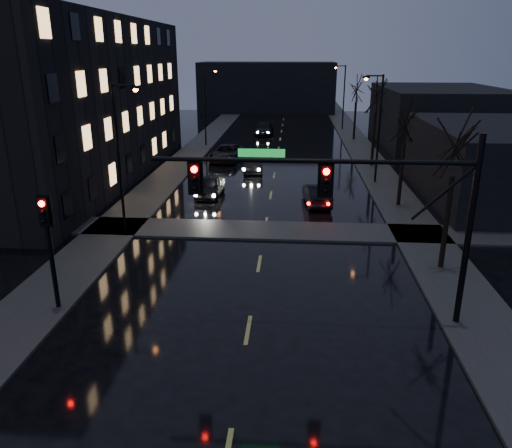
% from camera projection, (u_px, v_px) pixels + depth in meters
% --- Properties ---
extents(sidewalk_left, '(3.00, 140.00, 0.12)m').
position_uv_depth(sidewalk_left, '(179.00, 165.00, 44.01)').
color(sidewalk_left, '#2D2D2B').
rests_on(sidewalk_left, ground).
extents(sidewalk_right, '(3.00, 140.00, 0.12)m').
position_uv_depth(sidewalk_right, '(374.00, 168.00, 42.83)').
color(sidewalk_right, '#2D2D2B').
rests_on(sidewalk_right, ground).
extents(sidewalk_cross, '(40.00, 3.00, 0.12)m').
position_uv_depth(sidewalk_cross, '(265.00, 230.00, 27.86)').
color(sidewalk_cross, '#2D2D2B').
rests_on(sidewalk_cross, ground).
extents(apartment_block, '(12.00, 30.00, 12.00)m').
position_uv_depth(apartment_block, '(57.00, 101.00, 37.91)').
color(apartment_block, black).
rests_on(apartment_block, ground).
extents(commercial_right_near, '(10.00, 14.00, 5.00)m').
position_uv_depth(commercial_right_near, '(504.00, 164.00, 33.06)').
color(commercial_right_near, black).
rests_on(commercial_right_near, ground).
extents(commercial_right_far, '(12.00, 18.00, 6.00)m').
position_uv_depth(commercial_right_far, '(438.00, 116.00, 53.54)').
color(commercial_right_far, black).
rests_on(commercial_right_far, ground).
extents(far_block, '(22.00, 10.00, 8.00)m').
position_uv_depth(far_block, '(267.00, 87.00, 82.89)').
color(far_block, black).
rests_on(far_block, ground).
extents(signal_mast, '(11.11, 0.41, 7.00)m').
position_uv_depth(signal_mast, '(362.00, 194.00, 17.06)').
color(signal_mast, black).
rests_on(signal_mast, ground).
extents(signal_pole_left, '(0.35, 0.41, 4.53)m').
position_uv_depth(signal_pole_left, '(48.00, 237.00, 18.45)').
color(signal_pole_left, black).
rests_on(signal_pole_left, ground).
extents(tree_near, '(3.52, 3.52, 8.08)m').
position_uv_depth(tree_near, '(458.00, 134.00, 21.03)').
color(tree_near, black).
rests_on(tree_near, ground).
extents(tree_mid_a, '(3.30, 3.30, 7.58)m').
position_uv_depth(tree_mid_a, '(407.00, 115.00, 30.58)').
color(tree_mid_a, black).
rests_on(tree_mid_a, ground).
extents(tree_mid_b, '(3.74, 3.74, 8.59)m').
position_uv_depth(tree_mid_b, '(377.00, 89.00, 41.64)').
color(tree_mid_b, black).
rests_on(tree_mid_b, ground).
extents(tree_far, '(3.43, 3.43, 7.88)m').
position_uv_depth(tree_far, '(357.00, 85.00, 55.02)').
color(tree_far, black).
rests_on(tree_far, ground).
extents(streetlight_l_near, '(1.53, 0.28, 8.00)m').
position_uv_depth(streetlight_l_near, '(122.00, 146.00, 26.38)').
color(streetlight_l_near, black).
rests_on(streetlight_l_near, ground).
extents(streetlight_l_far, '(1.53, 0.28, 8.00)m').
position_uv_depth(streetlight_l_far, '(207.00, 100.00, 51.84)').
color(streetlight_l_far, black).
rests_on(streetlight_l_far, ground).
extents(streetlight_r_mid, '(1.53, 0.28, 8.00)m').
position_uv_depth(streetlight_r_mid, '(377.00, 120.00, 36.64)').
color(streetlight_r_mid, black).
rests_on(streetlight_r_mid, ground).
extents(streetlight_r_far, '(1.53, 0.28, 8.00)m').
position_uv_depth(streetlight_r_far, '(342.00, 92.00, 63.04)').
color(streetlight_r_far, black).
rests_on(streetlight_r_far, ground).
extents(oncoming_car_a, '(1.77, 4.16, 1.40)m').
position_uv_depth(oncoming_car_a, '(210.00, 186.00, 34.56)').
color(oncoming_car_a, black).
rests_on(oncoming_car_a, ground).
extents(oncoming_car_b, '(1.84, 4.55, 1.47)m').
position_uv_depth(oncoming_car_b, '(253.00, 163.00, 41.75)').
color(oncoming_car_b, black).
rests_on(oncoming_car_b, ground).
extents(oncoming_car_c, '(3.12, 5.57, 1.47)m').
position_uv_depth(oncoming_car_c, '(227.00, 153.00, 45.78)').
color(oncoming_car_c, black).
rests_on(oncoming_car_c, ground).
extents(oncoming_car_d, '(2.29, 5.08, 1.44)m').
position_uv_depth(oncoming_car_d, '(264.00, 129.00, 60.22)').
color(oncoming_car_d, black).
rests_on(oncoming_car_d, ground).
extents(lead_car, '(1.89, 4.32, 1.38)m').
position_uv_depth(lead_car, '(317.00, 194.00, 32.59)').
color(lead_car, black).
rests_on(lead_car, ground).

